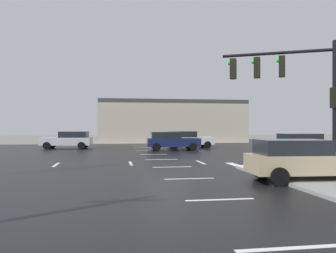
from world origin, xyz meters
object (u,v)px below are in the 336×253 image
at_px(sedan_silver, 68,140).
at_px(sedan_navy, 171,141).
at_px(sedan_green, 293,145).
at_px(sedan_white, 188,139).
at_px(traffic_signal_mast, 295,82).
at_px(sedan_tan, 304,159).

distance_m(sedan_silver, sedan_navy, 9.67).
bearing_deg(sedan_silver, sedan_green, 149.84).
bearing_deg(sedan_white, traffic_signal_mast, -86.77).
relative_size(sedan_green, sedan_navy, 1.00).
relative_size(traffic_signal_mast, sedan_green, 1.23).
bearing_deg(traffic_signal_mast, sedan_silver, -29.82).
bearing_deg(sedan_tan, sedan_green, 67.45).
xyz_separation_m(sedan_white, sedan_navy, (-2.06, -2.97, 0.00)).
relative_size(sedan_white, sedan_tan, 0.98).
bearing_deg(sedan_tan, sedan_white, 94.06).
relative_size(traffic_signal_mast, sedan_white, 1.25).
xyz_separation_m(traffic_signal_mast, sedan_tan, (-0.99, -2.48, -3.22)).
height_order(traffic_signal_mast, sedan_white, traffic_signal_mast).
height_order(traffic_signal_mast, sedan_tan, traffic_signal_mast).
xyz_separation_m(traffic_signal_mast, sedan_silver, (-12.09, 18.60, -3.22)).
distance_m(sedan_white, sedan_green, 11.98).
bearing_deg(traffic_signal_mast, sedan_white, -59.56).
relative_size(sedan_green, sedan_tan, 1.00).
distance_m(sedan_silver, sedan_white, 11.07).
relative_size(traffic_signal_mast, sedan_navy, 1.24).
height_order(traffic_signal_mast, sedan_silver, traffic_signal_mast).
xyz_separation_m(sedan_silver, sedan_green, (15.83, -11.59, 0.00)).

